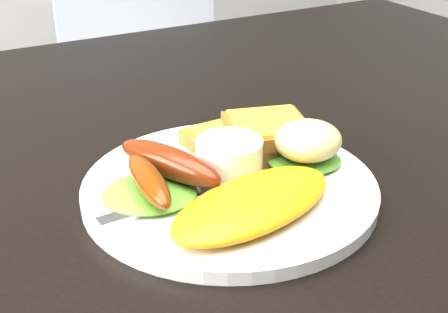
{
  "coord_description": "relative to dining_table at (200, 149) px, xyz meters",
  "views": [
    {
      "loc": [
        -0.27,
        -0.54,
        1.02
      ],
      "look_at": [
        -0.04,
        -0.12,
        0.78
      ],
      "focal_mm": 50.0,
      "sensor_mm": 36.0,
      "label": 1
    }
  ],
  "objects": [
    {
      "name": "dining_table",
      "position": [
        0.0,
        0.0,
        0.0
      ],
      "size": [
        1.2,
        0.8,
        0.04
      ],
      "primitive_type": "cube",
      "color": "black",
      "rests_on": "ground"
    },
    {
      "name": "dining_chair",
      "position": [
        0.31,
        0.78,
        -0.28
      ],
      "size": [
        0.46,
        0.46,
        0.05
      ],
      "primitive_type": "cube",
      "rotation": [
        0.0,
        0.0,
        -0.12
      ],
      "color": "tan",
      "rests_on": "ground"
    },
    {
      "name": "person",
      "position": [
        0.39,
        0.45,
        0.01
      ],
      "size": [
        0.54,
        0.37,
        1.47
      ],
      "primitive_type": "imported",
      "rotation": [
        0.0,
        0.0,
        3.1
      ],
      "color": "navy",
      "rests_on": "ground"
    },
    {
      "name": "plate",
      "position": [
        -0.04,
        -0.13,
        0.03
      ],
      "size": [
        0.25,
        0.25,
        0.01
      ],
      "primitive_type": "cylinder",
      "color": "white",
      "rests_on": "dining_table"
    },
    {
      "name": "lettuce_left",
      "position": [
        -0.11,
        -0.12,
        0.04
      ],
      "size": [
        0.1,
        0.1,
        0.01
      ],
      "primitive_type": "ellipsoid",
      "rotation": [
        0.0,
        0.0,
        -0.41
      ],
      "color": "#499F21",
      "rests_on": "plate"
    },
    {
      "name": "lettuce_right",
      "position": [
        0.04,
        -0.13,
        0.04
      ],
      "size": [
        0.09,
        0.08,
        0.01
      ],
      "primitive_type": "ellipsoid",
      "rotation": [
        0.0,
        0.0,
        -0.36
      ],
      "color": "#3E882A",
      "rests_on": "plate"
    },
    {
      "name": "omelette",
      "position": [
        -0.04,
        -0.18,
        0.04
      ],
      "size": [
        0.17,
        0.11,
        0.02
      ],
      "primitive_type": "ellipsoid",
      "rotation": [
        0.0,
        0.0,
        0.24
      ],
      "color": "#F8AE0F",
      "rests_on": "plate"
    },
    {
      "name": "sausage_a",
      "position": [
        -0.11,
        -0.13,
        0.05
      ],
      "size": [
        0.03,
        0.09,
        0.02
      ],
      "primitive_type": "ellipsoid",
      "rotation": [
        0.0,
        0.0,
        -0.08
      ],
      "color": "#6E2702",
      "rests_on": "lettuce_left"
    },
    {
      "name": "sausage_b",
      "position": [
        -0.08,
        -0.11,
        0.05
      ],
      "size": [
        0.07,
        0.11,
        0.03
      ],
      "primitive_type": "ellipsoid",
      "rotation": [
        0.0,
        0.0,
        0.4
      ],
      "color": "#5C2310",
      "rests_on": "lettuce_left"
    },
    {
      "name": "ramekin",
      "position": [
        -0.03,
        -0.12,
        0.05
      ],
      "size": [
        0.07,
        0.07,
        0.03
      ],
      "primitive_type": "cylinder",
      "rotation": [
        0.0,
        0.0,
        0.15
      ],
      "color": "white",
      "rests_on": "plate"
    },
    {
      "name": "toast_a",
      "position": [
        0.0,
        -0.08,
        0.04
      ],
      "size": [
        0.09,
        0.09,
        0.01
      ],
      "primitive_type": "cube",
      "rotation": [
        0.0,
        0.0,
        0.05
      ],
      "color": "#8C5915",
      "rests_on": "plate"
    },
    {
      "name": "toast_b",
      "position": [
        0.03,
        -0.09,
        0.05
      ],
      "size": [
        0.09,
        0.09,
        0.01
      ],
      "primitive_type": "cube",
      "rotation": [
        0.0,
        0.0,
        -0.28
      ],
      "color": "brown",
      "rests_on": "toast_a"
    },
    {
      "name": "potato_salad",
      "position": [
        0.04,
        -0.13,
        0.06
      ],
      "size": [
        0.08,
        0.08,
        0.03
      ],
      "primitive_type": "ellipsoid",
      "rotation": [
        0.0,
        0.0,
        0.3
      ],
      "color": "beige",
      "rests_on": "lettuce_right"
    },
    {
      "name": "fork",
      "position": [
        -0.08,
        -0.14,
        0.03
      ],
      "size": [
        0.16,
        0.02,
        0.0
      ],
      "primitive_type": "cube",
      "rotation": [
        0.0,
        0.0,
        0.05
      ],
      "color": "#ADAFB7",
      "rests_on": "plate"
    }
  ]
}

